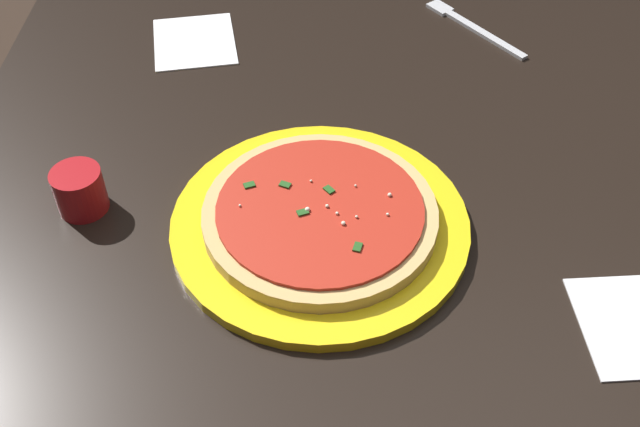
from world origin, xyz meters
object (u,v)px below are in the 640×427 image
at_px(napkin_folded_right, 194,41).
at_px(napkin_loose_left, 640,325).
at_px(cup_small_sauce, 80,191).
at_px(pizza, 320,212).
at_px(serving_plate, 320,222).
at_px(fork, 470,26).

relative_size(napkin_folded_right, napkin_loose_left, 1.11).
height_order(cup_small_sauce, napkin_loose_left, cup_small_sauce).
relative_size(pizza, napkin_folded_right, 1.87).
bearing_deg(serving_plate, fork, -27.99).
distance_m(pizza, fork, 0.46).
xyz_separation_m(napkin_folded_right, napkin_loose_left, (-0.49, -0.49, 0.00)).
relative_size(napkin_folded_right, fork, 0.84).
relative_size(serving_plate, napkin_loose_left, 2.67).
relative_size(serving_plate, cup_small_sauce, 5.82).
height_order(pizza, napkin_folded_right, pizza).
bearing_deg(cup_small_sauce, fork, -51.66).
bearing_deg(serving_plate, napkin_folded_right, 26.78).
bearing_deg(cup_small_sauce, serving_plate, -95.93).
xyz_separation_m(serving_plate, pizza, (-0.00, 0.00, 0.02)).
xyz_separation_m(cup_small_sauce, napkin_loose_left, (-0.16, -0.57, -0.02)).
height_order(pizza, napkin_loose_left, pizza).
distance_m(napkin_folded_right, fork, 0.40).
relative_size(serving_plate, pizza, 1.28).
bearing_deg(fork, cup_small_sauce, 128.34).
xyz_separation_m(napkin_loose_left, fork, (0.53, 0.09, 0.00)).
bearing_deg(pizza, serving_plate, -69.64).
bearing_deg(napkin_folded_right, serving_plate, -153.22).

